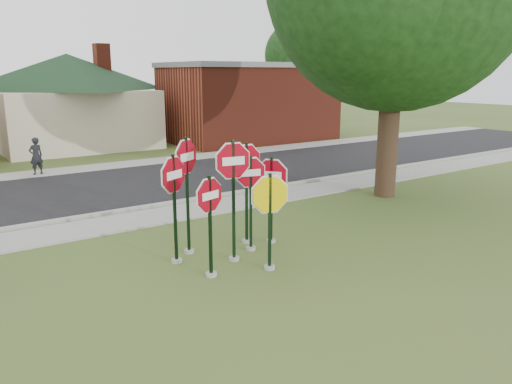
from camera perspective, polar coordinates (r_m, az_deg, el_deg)
ground at (r=10.51m, az=1.67°, el=-9.80°), size 120.00×120.00×0.00m
sidewalk_near at (r=15.03m, az=-10.90°, el=-2.70°), size 60.00×1.60×0.06m
road at (r=19.12m, az=-16.43°, el=0.43°), size 60.00×7.00×0.04m
sidewalk_far at (r=23.16m, az=-19.86°, el=2.41°), size 60.00×1.60×0.06m
curb at (r=15.91m, az=-12.38°, el=-1.72°), size 60.00×0.20×0.14m
stop_sign_center at (r=10.93m, az=-2.61°, el=1.13°), size 1.12×0.24×2.86m
stop_sign_yellow at (r=10.53m, az=1.59°, el=-1.98°), size 1.11×0.31×2.24m
stop_sign_left at (r=10.19m, az=-5.29°, el=-2.53°), size 0.97×0.31×2.25m
stop_sign_right at (r=11.67m, az=-0.61°, el=0.12°), size 0.96×0.32×2.40m
stop_sign_back_right at (r=12.14m, az=-1.09°, el=1.69°), size 1.18×0.24×2.65m
stop_sign_back_left at (r=11.50m, az=-7.91°, el=1.65°), size 0.99×0.56×2.86m
stop_sign_far_right at (r=12.22m, az=1.78°, el=0.38°), size 0.72×0.85×2.28m
stop_sign_far_left at (r=10.99m, az=-9.34°, el=-0.11°), size 1.01×0.53×2.57m
building_house at (r=30.75m, az=-20.63°, el=11.69°), size 11.60×11.60×6.20m
building_brick at (r=31.74m, az=-0.75°, el=10.31°), size 10.20×6.20×4.75m
bg_tree_right at (r=43.73m, az=4.79°, el=15.30°), size 5.60×5.60×8.40m
pedestrian at (r=22.44m, az=-23.84°, el=3.79°), size 0.63×0.48×1.53m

